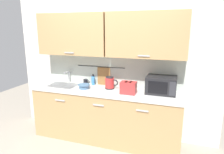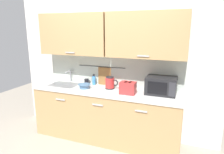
# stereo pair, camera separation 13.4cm
# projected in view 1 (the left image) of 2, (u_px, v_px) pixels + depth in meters

# --- Properties ---
(ground) EXTENTS (8.00, 8.00, 0.00)m
(ground) POSITION_uv_depth(u_px,v_px,m) (99.00, 147.00, 3.32)
(ground) COLOR #9E9384
(counter_unit) EXTENTS (2.53, 0.64, 0.90)m
(counter_unit) POSITION_uv_depth(u_px,v_px,m) (105.00, 114.00, 3.50)
(counter_unit) COLOR tan
(counter_unit) RESTS_ON ground
(back_wall_assembly) EXTENTS (3.70, 0.41, 2.50)m
(back_wall_assembly) POSITION_uv_depth(u_px,v_px,m) (110.00, 51.00, 3.46)
(back_wall_assembly) COLOR silver
(back_wall_assembly) RESTS_ON ground
(sink_faucet) EXTENTS (0.09, 0.17, 0.22)m
(sink_faucet) POSITION_uv_depth(u_px,v_px,m) (68.00, 75.00, 3.83)
(sink_faucet) COLOR #B2B5BA
(sink_faucet) RESTS_ON counter_unit
(microwave) EXTENTS (0.46, 0.35, 0.27)m
(microwave) POSITION_uv_depth(u_px,v_px,m) (161.00, 85.00, 3.18)
(microwave) COLOR black
(microwave) RESTS_ON counter_unit
(electric_kettle) EXTENTS (0.23, 0.16, 0.21)m
(electric_kettle) POSITION_uv_depth(u_px,v_px,m) (110.00, 83.00, 3.43)
(electric_kettle) COLOR black
(electric_kettle) RESTS_ON counter_unit
(dish_soap_bottle) EXTENTS (0.06, 0.06, 0.20)m
(dish_soap_bottle) POSITION_uv_depth(u_px,v_px,m) (93.00, 80.00, 3.67)
(dish_soap_bottle) COLOR #3F8CD8
(dish_soap_bottle) RESTS_ON counter_unit
(mug_near_sink) EXTENTS (0.12, 0.08, 0.09)m
(mug_near_sink) POSITION_uv_depth(u_px,v_px,m) (86.00, 82.00, 3.71)
(mug_near_sink) COLOR black
(mug_near_sink) RESTS_ON counter_unit
(mixing_bowl) EXTENTS (0.21, 0.21, 0.08)m
(mixing_bowl) POSITION_uv_depth(u_px,v_px,m) (84.00, 86.00, 3.44)
(mixing_bowl) COLOR #4C7093
(mixing_bowl) RESTS_ON counter_unit
(toaster) EXTENTS (0.26, 0.17, 0.19)m
(toaster) POSITION_uv_depth(u_px,v_px,m) (128.00, 88.00, 3.17)
(toaster) COLOR red
(toaster) RESTS_ON counter_unit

